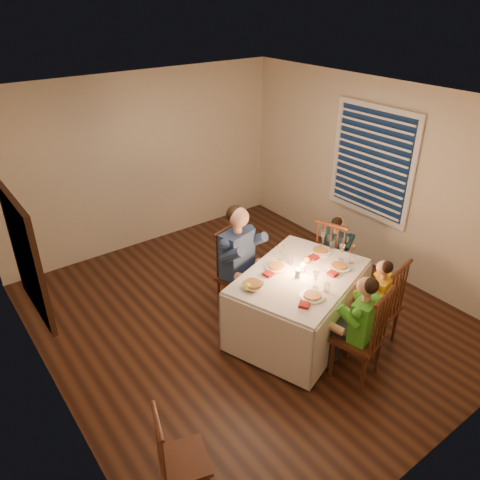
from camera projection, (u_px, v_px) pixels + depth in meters
ground at (246, 316)px, 5.80m from camera, size 5.00×5.00×0.00m
wall_left at (37, 293)px, 3.99m from camera, size 0.02×5.00×2.60m
wall_right at (377, 178)px, 6.36m from camera, size 0.02×5.00×2.60m
wall_back at (144, 162)px, 6.93m from camera, size 4.50×0.02×2.60m
ceiling at (247, 103)px, 4.55m from camera, size 5.00×5.00×0.00m
dining_table at (299, 292)px, 5.25m from camera, size 1.83×1.56×0.78m
chair_adult at (239, 309)px, 5.92m from camera, size 0.55×0.53×1.10m
chair_near_left at (353, 373)px, 4.94m from camera, size 0.55×0.53×1.10m
chair_near_right at (371, 342)px, 5.38m from camera, size 0.53×0.51×1.10m
chair_end at (330, 291)px, 6.27m from camera, size 0.56×0.57×1.10m
adult at (239, 309)px, 5.92m from camera, size 0.67×0.64×1.42m
child_green at (353, 373)px, 4.94m from camera, size 0.52×0.49×1.21m
child_yellow at (371, 342)px, 5.38m from camera, size 0.43×0.40×1.09m
child_teal at (330, 291)px, 6.27m from camera, size 0.45×0.47×1.11m
setting_adult at (277, 267)px, 5.26m from camera, size 0.33×0.33×0.02m
setting_green at (312, 296)px, 4.76m from camera, size 0.33×0.33×0.02m
setting_yellow at (339, 267)px, 5.27m from camera, size 0.33×0.33×0.02m
setting_teal at (320, 251)px, 5.57m from camera, size 0.33×0.33×0.02m
candle_left at (298, 274)px, 5.07m from camera, size 0.06×0.06×0.10m
candle_right at (303, 268)px, 5.16m from camera, size 0.06×0.06×0.10m
squash at (247, 287)px, 4.85m from camera, size 0.09×0.09×0.09m
orange_fruit at (307, 260)px, 5.34m from camera, size 0.08×0.08×0.08m
serving_bowl at (253, 286)px, 4.90m from camera, size 0.31×0.31×0.06m
wall_mirror at (26, 257)px, 4.12m from camera, size 0.06×0.95×1.15m
window_blinds at (371, 163)px, 6.31m from camera, size 0.07×1.34×1.54m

